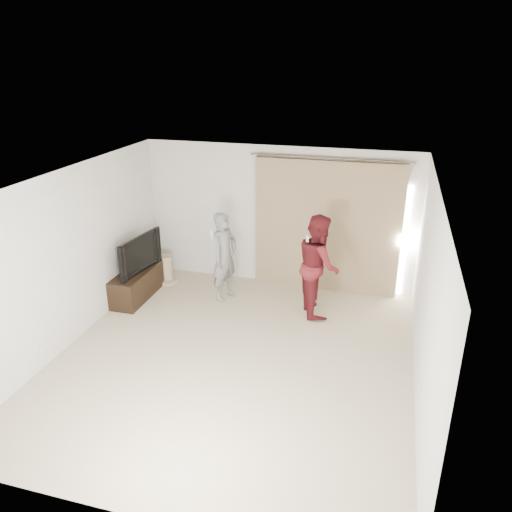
# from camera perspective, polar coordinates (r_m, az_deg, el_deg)

# --- Properties ---
(floor) EXTENTS (5.50, 5.50, 0.00)m
(floor) POSITION_cam_1_polar(r_m,az_deg,el_deg) (7.33, -2.64, -11.74)
(floor) COLOR tan
(floor) RESTS_ON ground
(wall_back) EXTENTS (5.00, 0.04, 2.60)m
(wall_back) POSITION_cam_1_polar(r_m,az_deg,el_deg) (9.16, 2.55, 4.47)
(wall_back) COLOR silver
(wall_back) RESTS_ON ground
(wall_left) EXTENTS (0.04, 5.50, 2.60)m
(wall_left) POSITION_cam_1_polar(r_m,az_deg,el_deg) (7.79, -20.58, -0.26)
(wall_left) COLOR silver
(wall_left) RESTS_ON ground
(ceiling) EXTENTS (5.00, 5.50, 0.01)m
(ceiling) POSITION_cam_1_polar(r_m,az_deg,el_deg) (6.26, -3.06, 8.41)
(ceiling) COLOR white
(ceiling) RESTS_ON wall_back
(curtain) EXTENTS (2.80, 0.11, 2.46)m
(curtain) POSITION_cam_1_polar(r_m,az_deg,el_deg) (8.98, 8.13, 3.24)
(curtain) COLOR #8B7355
(curtain) RESTS_ON ground
(tv_console) EXTENTS (0.46, 1.33, 0.51)m
(tv_console) POSITION_cam_1_polar(r_m,az_deg,el_deg) (9.21, -13.31, -3.03)
(tv_console) COLOR black
(tv_console) RESTS_ON ground
(tv) EXTENTS (0.31, 1.15, 0.66)m
(tv) POSITION_cam_1_polar(r_m,az_deg,el_deg) (8.98, -13.64, 0.34)
(tv) COLOR black
(tv) RESTS_ON tv_console
(scratching_post) EXTENTS (0.41, 0.41, 0.54)m
(scratching_post) POSITION_cam_1_polar(r_m,az_deg,el_deg) (9.67, -10.14, -1.76)
(scratching_post) COLOR tan
(scratching_post) RESTS_ON ground
(person_man) EXTENTS (0.54, 0.67, 1.59)m
(person_man) POSITION_cam_1_polar(r_m,az_deg,el_deg) (8.70, -3.62, -0.07)
(person_man) COLOR slate
(person_man) RESTS_ON ground
(person_woman) EXTENTS (0.91, 1.01, 1.72)m
(person_woman) POSITION_cam_1_polar(r_m,az_deg,el_deg) (8.25, 7.13, -1.01)
(person_woman) COLOR #58151A
(person_woman) RESTS_ON ground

